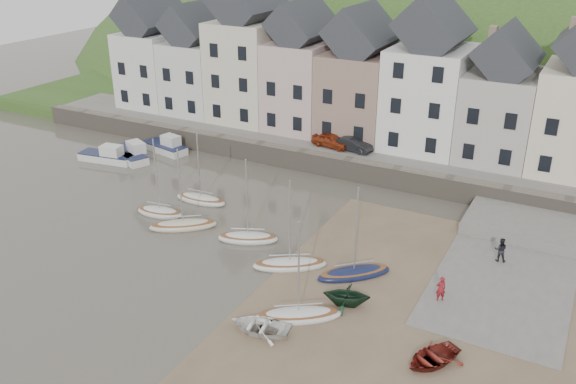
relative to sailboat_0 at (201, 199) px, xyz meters
The scene contains 25 objects.
ground 10.86m from the sailboat_0, 39.87° to the right, with size 160.00×160.00×0.00m, color #4C483C.
quay_land 26.40m from the sailboat_0, 71.60° to the left, with size 90.00×30.00×1.50m, color #355120.
quay_street 15.95m from the sailboat_0, 58.40° to the left, with size 70.00×7.00×0.10m, color slate.
seawall 13.06m from the sailboat_0, 50.32° to the left, with size 70.00×1.20×1.80m, color slate.
beach 20.55m from the sailboat_0, 19.80° to the right, with size 18.00×26.00×0.06m, color brown.
slipway 23.35m from the sailboat_0, ahead, with size 8.00×18.00×0.12m, color slate.
hillside 56.19m from the sailboat_0, 86.41° to the left, with size 134.40×84.00×84.00m.
townhouse_terrace 21.03m from the sailboat_0, 59.37° to the left, with size 61.05×8.00×13.93m.
sailboat_0 is the anchor object (origin of this frame).
sailboat_1 3.65m from the sailboat_0, 112.27° to the right, with size 3.89×2.04×6.32m.
sailboat_2 4.53m from the sailboat_0, 70.71° to the right, with size 4.81×4.13×6.32m.
sailboat_3 7.62m from the sailboat_0, 29.18° to the right, with size 4.47×3.13×6.32m.
sailboat_4 12.19m from the sailboat_0, 26.81° to the right, with size 4.86×3.84×6.32m.
sailboat_5 15.60m from the sailboat_0, 17.01° to the right, with size 4.52×4.39×6.32m.
sailboat_6 17.18m from the sailboat_0, 36.17° to the right, with size 4.91×3.99×6.32m.
motorboat_0 12.38m from the sailboat_0, 157.39° to the left, with size 5.56×3.75×1.70m.
motorboat_1 13.20m from the sailboat_0, 165.60° to the left, with size 5.53×2.52×1.70m.
motorboat_2 12.51m from the sailboat_0, 140.94° to the left, with size 5.17×2.70×1.70m.
rowboat_white 17.49m from the sailboat_0, 43.98° to the right, with size 2.38×3.33×0.69m, color white.
rowboat_green 17.54m from the sailboat_0, 26.10° to the right, with size 2.34×2.71×1.43m, color #16331F.
rowboat_red 23.84m from the sailboat_0, 25.65° to the right, with size 2.28×3.19×0.66m, color maroon.
person_red 20.95m from the sailboat_0, 13.18° to the right, with size 0.58×0.38×1.58m, color maroon.
person_dark 22.67m from the sailboat_0, ahead, with size 0.80×0.62×1.65m, color black.
car_left 13.87m from the sailboat_0, 65.98° to the left, with size 1.49×3.70×1.26m, color maroon.
car_right 14.83m from the sailboat_0, 58.53° to the left, with size 1.27×3.64×1.20m, color black.
Camera 1 is at (18.16, -28.11, 20.25)m, focal length 37.68 mm.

